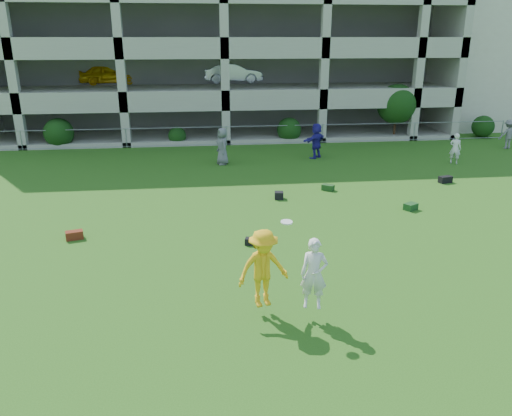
{
  "coord_description": "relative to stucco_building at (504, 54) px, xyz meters",
  "views": [
    {
      "loc": [
        -1.79,
        -11.24,
        6.34
      ],
      "look_at": [
        -0.09,
        3.0,
        1.4
      ],
      "focal_mm": 35.0,
      "sensor_mm": 36.0,
      "label": 1
    }
  ],
  "objects": [
    {
      "name": "bystander_d",
      "position": [
        -18.33,
        -12.92,
        -4.05
      ],
      "size": [
        1.7,
        1.6,
        1.91
      ],
      "primitive_type": "imported",
      "rotation": [
        0.0,
        0.0,
        3.87
      ],
      "color": "#2B2093",
      "rests_on": "ground"
    },
    {
      "name": "bag_green_g",
      "position": [
        -19.21,
        -18.98,
        -4.88
      ],
      "size": [
        0.58,
        0.54,
        0.25
      ],
      "primitive_type": "cube",
      "rotation": [
        0.0,
        0.0,
        -0.64
      ],
      "color": "#153412",
      "rests_on": "ground"
    },
    {
      "name": "parking_garage",
      "position": [
        -23.01,
        -0.3,
        1.01
      ],
      "size": [
        30.0,
        14.0,
        12.0
      ],
      "color": "#9E998C",
      "rests_on": "ground"
    },
    {
      "name": "bag_black_b",
      "position": [
        -23.18,
        -24.54,
        -4.89
      ],
      "size": [
        0.45,
        0.35,
        0.22
      ],
      "primitive_type": "cube",
      "rotation": [
        0.0,
        0.0,
        -0.27
      ],
      "color": "black",
      "rests_on": "ground"
    },
    {
      "name": "bystander_e",
      "position": [
        -11.41,
        -15.03,
        -4.2
      ],
      "size": [
        0.7,
        0.65,
        1.6
      ],
      "primitive_type": "imported",
      "rotation": [
        0.0,
        0.0,
        2.53
      ],
      "color": "white",
      "rests_on": "ground"
    },
    {
      "name": "fence",
      "position": [
        -23.0,
        -9.0,
        -4.39
      ],
      "size": [
        36.06,
        0.06,
        1.2
      ],
      "color": "gray",
      "rests_on": "ground"
    },
    {
      "name": "shrub_row",
      "position": [
        -18.41,
        -8.3,
        -3.49
      ],
      "size": [
        34.38,
        2.52,
        3.5
      ],
      "color": "#163D11",
      "rests_on": "ground"
    },
    {
      "name": "bag_black_e",
      "position": [
        -13.57,
        -18.45,
        -4.85
      ],
      "size": [
        0.66,
        0.44,
        0.3
      ],
      "primitive_type": "cube",
      "rotation": [
        0.0,
        0.0,
        0.25
      ],
      "color": "black",
      "rests_on": "ground"
    },
    {
      "name": "stucco_building",
      "position": [
        0.0,
        0.0,
        0.0
      ],
      "size": [
        16.0,
        14.0,
        10.0
      ],
      "primitive_type": "cube",
      "color": "beige",
      "rests_on": "ground"
    },
    {
      "name": "bag_green_c",
      "position": [
        -16.7,
        -21.88,
        -4.87
      ],
      "size": [
        0.61,
        0.56,
        0.26
      ],
      "primitive_type": "cube",
      "rotation": [
        0.0,
        0.0,
        0.55
      ],
      "color": "#143513",
      "rests_on": "ground"
    },
    {
      "name": "ground",
      "position": [
        -23.0,
        -28.0,
        -5.0
      ],
      "size": [
        100.0,
        100.0,
        0.0
      ],
      "primitive_type": "plane",
      "color": "#235114",
      "rests_on": "ground"
    },
    {
      "name": "bystander_c",
      "position": [
        -23.5,
        -13.74,
        -4.04
      ],
      "size": [
        0.84,
        1.07,
        1.91
      ],
      "primitive_type": "imported",
      "rotation": [
        0.0,
        0.0,
        -1.29
      ],
      "color": "slate",
      "rests_on": "ground"
    },
    {
      "name": "frisbee_contest",
      "position": [
        -23.14,
        -28.87,
        -3.79
      ],
      "size": [
        2.17,
        1.11,
        2.15
      ],
      "color": "yellow",
      "rests_on": "ground"
    },
    {
      "name": "bystander_f",
      "position": [
        -6.44,
        -11.87,
        -4.14
      ],
      "size": [
        1.13,
        0.68,
        1.72
      ],
      "primitive_type": "imported",
      "rotation": [
        0.0,
        0.0,
        3.18
      ],
      "color": "slate",
      "rests_on": "ground"
    },
    {
      "name": "bag_red_a",
      "position": [
        -28.94,
        -23.38,
        -4.86
      ],
      "size": [
        0.61,
        0.44,
        0.28
      ],
      "primitive_type": "cube",
      "rotation": [
        0.0,
        0.0,
        0.28
      ],
      "color": "#501A0D",
      "rests_on": "ground"
    },
    {
      "name": "crate_d",
      "position": [
        -21.53,
        -19.93,
        -4.85
      ],
      "size": [
        0.39,
        0.39,
        0.3
      ],
      "primitive_type": "cube",
      "rotation": [
        0.0,
        0.0,
        -0.12
      ],
      "color": "black",
      "rests_on": "ground"
    }
  ]
}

